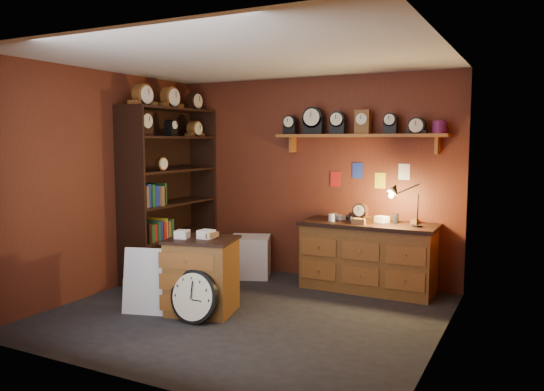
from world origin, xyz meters
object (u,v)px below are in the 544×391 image
Objects in this scene: low_cabinet at (202,273)px; big_round_clock at (194,297)px; workbench at (368,253)px; shelving_unit at (168,185)px.

low_cabinet reaches higher than big_round_clock.
low_cabinet is at bearing -129.06° from workbench.
workbench is at bearing 10.41° from shelving_unit.
workbench reaches higher than low_cabinet.
shelving_unit is 1.55× the size of workbench.
shelving_unit is 1.96m from low_cabinet.
shelving_unit is at bearing 134.75° from big_round_clock.
low_cabinet is at bearing 110.00° from big_round_clock.
shelving_unit reaches higher than low_cabinet.
big_round_clock is at bearing -122.10° from workbench.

